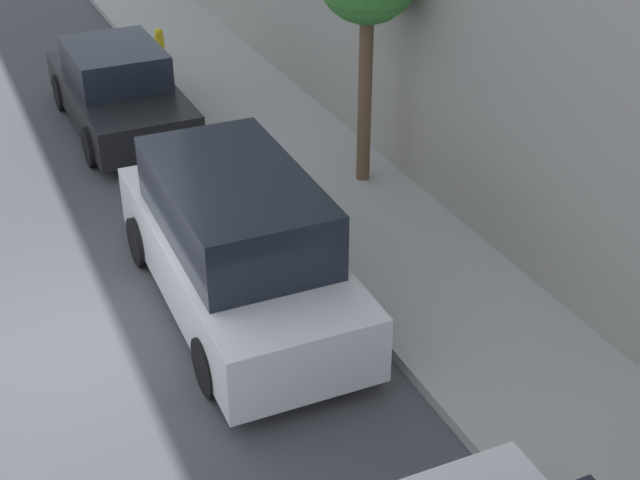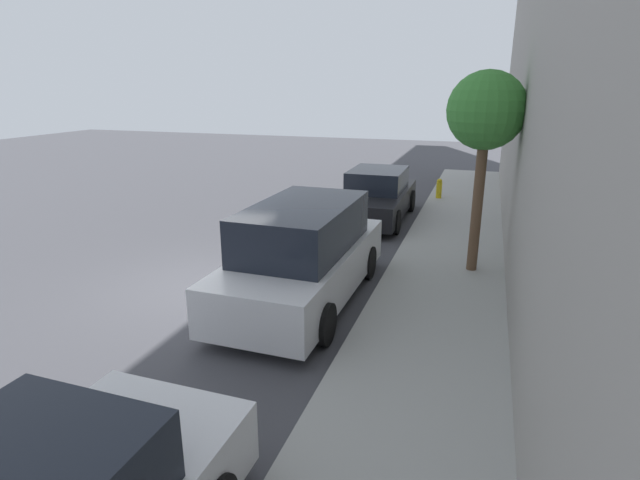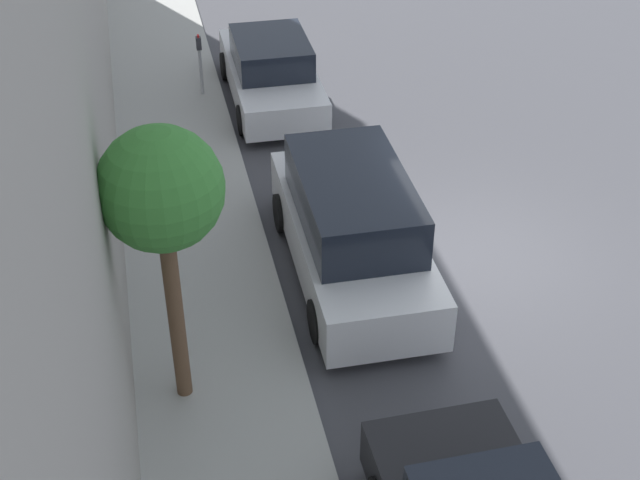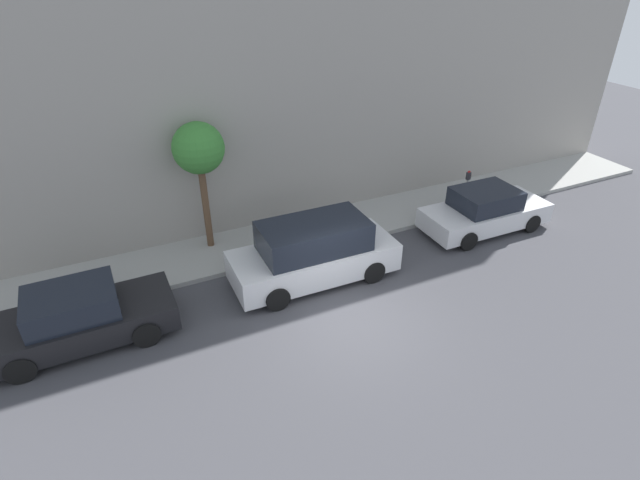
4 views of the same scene
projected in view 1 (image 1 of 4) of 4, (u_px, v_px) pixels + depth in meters
ground_plane at (69, 349)px, 10.88m from camera, size 60.00×60.00×0.00m
sidewalk at (407, 260)px, 12.53m from camera, size 2.44×32.00×0.15m
parked_minivan_second at (236, 243)px, 11.27m from camera, size 2.02×4.93×1.90m
parked_sedan_third at (119, 91)px, 16.39m from camera, size 1.92×4.52×1.54m
fire_hydrant at (160, 44)px, 19.44m from camera, size 0.20×0.20×0.69m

